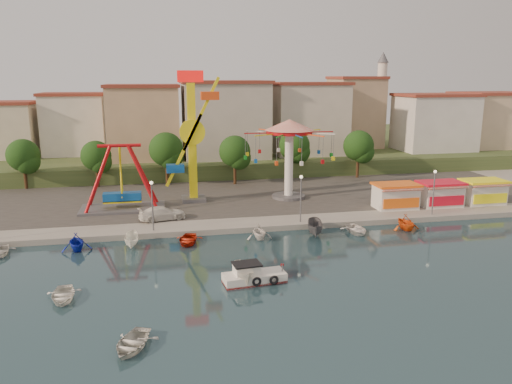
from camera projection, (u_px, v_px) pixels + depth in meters
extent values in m
plane|color=#142F39|center=(251.00, 277.00, 41.56)|extent=(200.00, 200.00, 0.00)
cube|color=#9E998E|center=(194.00, 158.00, 100.75)|extent=(200.00, 100.00, 0.60)
cube|color=#4C4944|center=(212.00, 191.00, 70.09)|extent=(90.00, 28.00, 0.01)
cube|color=#384C26|center=(192.00, 149.00, 105.26)|extent=(200.00, 60.00, 3.00)
cube|color=#59595E|center=(123.00, 208.00, 60.57)|extent=(10.00, 5.00, 0.30)
cube|color=#1354A6|center=(122.00, 197.00, 60.24)|extent=(4.50, 1.40, 1.00)
cylinder|color=#B60E12|center=(119.00, 146.00, 58.85)|extent=(5.00, 0.40, 0.40)
cube|color=#59595E|center=(194.00, 199.00, 64.80)|extent=(3.00, 3.00, 0.50)
cube|color=yellow|center=(192.00, 143.00, 63.17)|extent=(1.00, 1.00, 15.00)
cube|color=#FA110D|center=(190.00, 76.00, 61.30)|extent=(3.20, 0.50, 1.40)
cylinder|color=yellow|center=(192.00, 132.00, 62.07)|extent=(3.20, 0.50, 3.20)
cube|color=yellow|center=(201.00, 114.00, 61.59)|extent=(4.84, 0.35, 9.08)
cube|color=#E64414|center=(210.00, 96.00, 61.30)|extent=(2.20, 1.20, 1.00)
cylinder|color=#59595E|center=(288.00, 196.00, 66.40)|extent=(4.40, 4.40, 0.40)
cylinder|color=white|center=(289.00, 164.00, 65.44)|extent=(1.10, 1.10, 9.00)
cylinder|color=#B60E12|center=(289.00, 132.00, 64.47)|extent=(6.00, 6.00, 0.50)
cone|color=red|center=(289.00, 125.00, 64.27)|extent=(6.40, 6.40, 1.40)
cube|color=white|center=(395.00, 197.00, 60.88)|extent=(5.00, 3.00, 2.80)
cube|color=orange|center=(396.00, 185.00, 60.53)|extent=(5.40, 3.40, 0.25)
cube|color=red|center=(403.00, 190.00, 58.98)|extent=(5.00, 0.77, 0.43)
cube|color=white|center=(440.00, 195.00, 62.01)|extent=(5.00, 3.00, 2.80)
cube|color=red|center=(441.00, 183.00, 61.66)|extent=(5.40, 3.40, 0.25)
cube|color=red|center=(449.00, 188.00, 60.12)|extent=(5.00, 0.77, 0.43)
cube|color=white|center=(483.00, 193.00, 63.14)|extent=(5.00, 3.00, 2.80)
cube|color=#FFFA15|center=(484.00, 181.00, 62.80)|extent=(5.40, 3.40, 0.25)
cube|color=red|center=(492.00, 186.00, 61.25)|extent=(5.00, 0.77, 0.43)
cylinder|color=#59595E|center=(152.00, 207.00, 51.77)|extent=(0.14, 0.14, 5.00)
cylinder|color=#59595E|center=(301.00, 200.00, 54.80)|extent=(0.14, 0.14, 5.00)
cylinder|color=#59595E|center=(433.00, 194.00, 57.84)|extent=(0.14, 0.14, 5.00)
cylinder|color=#382314|center=(25.00, 177.00, 71.42)|extent=(0.44, 0.44, 3.60)
sphere|color=black|center=(23.00, 155.00, 70.73)|extent=(4.60, 4.60, 4.60)
cylinder|color=#382314|center=(97.00, 176.00, 72.64)|extent=(0.44, 0.44, 3.40)
sphere|color=black|center=(96.00, 156.00, 71.98)|extent=(4.35, 4.35, 4.35)
cylinder|color=#382314|center=(167.00, 172.00, 74.07)|extent=(0.44, 0.44, 3.92)
sphere|color=black|center=(166.00, 149.00, 73.31)|extent=(5.02, 5.02, 5.02)
cylinder|color=#382314|center=(235.00, 172.00, 74.61)|extent=(0.44, 0.44, 3.66)
sphere|color=black|center=(235.00, 151.00, 73.91)|extent=(4.68, 4.68, 4.68)
cylinder|color=#382314|center=(294.00, 166.00, 79.36)|extent=(0.44, 0.44, 3.80)
sphere|color=black|center=(294.00, 146.00, 78.62)|extent=(4.86, 4.86, 4.86)
cylinder|color=#382314|center=(358.00, 166.00, 79.52)|extent=(0.44, 0.44, 3.77)
sphere|color=black|center=(359.00, 146.00, 78.79)|extent=(4.83, 4.83, 4.83)
cube|color=silver|center=(73.00, 131.00, 84.97)|extent=(12.33, 9.01, 8.63)
cube|color=tan|center=(151.00, 122.00, 87.73)|extent=(11.95, 9.28, 11.23)
cube|color=beige|center=(231.00, 128.00, 87.56)|extent=(12.59, 10.50, 9.20)
cube|color=beige|center=(299.00, 125.00, 93.36)|extent=(10.75, 9.23, 9.24)
cube|color=tan|center=(370.00, 119.00, 93.88)|extent=(12.77, 10.96, 11.21)
cube|color=silver|center=(432.00, 116.00, 94.49)|extent=(8.23, 8.98, 12.36)
cube|color=beige|center=(472.00, 122.00, 101.87)|extent=(11.59, 10.93, 8.76)
cylinder|color=silver|center=(381.00, 105.00, 97.53)|extent=(1.80, 1.80, 16.00)
cylinder|color=#59595E|center=(382.00, 79.00, 96.41)|extent=(2.80, 2.80, 0.30)
cone|color=#59595E|center=(383.00, 57.00, 95.51)|extent=(2.20, 2.20, 2.00)
cube|color=white|center=(254.00, 279.00, 40.53)|extent=(5.25, 2.48, 0.91)
cube|color=#B60E12|center=(254.00, 281.00, 40.58)|extent=(5.25, 2.48, 0.16)
cube|color=white|center=(247.00, 270.00, 40.34)|extent=(2.18, 1.74, 0.91)
cube|color=black|center=(247.00, 264.00, 40.23)|extent=(2.41, 1.96, 0.12)
torus|color=black|center=(257.00, 282.00, 39.53)|extent=(0.79, 0.29, 0.77)
torus|color=black|center=(274.00, 280.00, 39.85)|extent=(0.79, 0.29, 0.77)
imported|color=white|center=(63.00, 295.00, 37.26)|extent=(2.82, 3.75, 0.74)
imported|color=silver|center=(132.00, 343.00, 30.56)|extent=(3.73, 4.33, 0.75)
imported|color=silver|center=(243.00, 274.00, 40.49)|extent=(1.73, 3.82, 1.43)
imported|color=white|center=(162.00, 213.00, 56.01)|extent=(5.55, 3.29, 1.51)
imported|color=#1426B6|center=(76.00, 242.00, 47.83)|extent=(3.52, 3.85, 1.72)
imported|color=white|center=(132.00, 240.00, 48.86)|extent=(1.38, 3.52, 1.35)
imported|color=red|center=(188.00, 240.00, 49.95)|extent=(3.43, 4.24, 0.77)
imported|color=white|center=(259.00, 232.00, 51.25)|extent=(2.75, 3.13, 1.58)
imported|color=#545358|center=(315.00, 228.00, 52.39)|extent=(2.64, 4.50, 1.63)
imported|color=white|center=(356.00, 229.00, 53.36)|extent=(2.92, 3.95, 0.79)
imported|color=#E55414|center=(406.00, 222.00, 54.34)|extent=(3.03, 3.46, 1.75)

